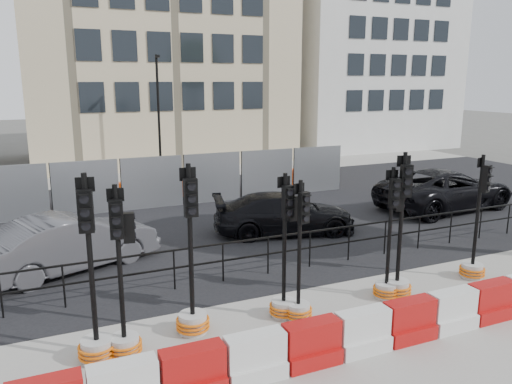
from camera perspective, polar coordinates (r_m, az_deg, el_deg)
name	(u,v)px	position (r m, az deg, el deg)	size (l,w,h in m)	color
ground	(290,293)	(11.78, 3.89, -11.40)	(120.00, 120.00, 0.00)	#51514C
sidewalk_near	(368,356)	(9.52, 12.68, -17.87)	(40.00, 6.00, 0.02)	gray
road	(199,217)	(17.91, -6.50, -2.91)	(40.00, 14.00, 0.03)	black
sidewalk_far	(147,175)	(26.44, -12.31, 1.93)	(40.00, 4.00, 0.02)	gray
building_cream	(153,9)	(32.55, -11.69, 19.83)	(15.00, 10.06, 18.00)	#BDAF8A
building_white	(360,35)	(38.57, 11.80, 17.16)	(12.00, 9.06, 16.00)	silver
kerb_railing	(268,249)	(12.53, 1.39, -6.49)	(18.00, 0.04, 1.00)	black
heras_fencing	(191,184)	(20.59, -7.41, 0.94)	(14.33, 1.72, 2.00)	gray
lamp_post_far	(159,113)	(25.16, -11.06, 8.84)	(0.12, 0.56, 6.00)	black
barrier_row	(362,333)	(9.48, 12.05, -15.49)	(15.70, 0.50, 0.80)	#B0140E
traffic_signal_a	(95,324)	(9.30, -17.90, -14.21)	(0.66, 0.66, 3.34)	#B8B7B4
traffic_signal_b	(124,318)	(9.27, -14.90, -13.71)	(0.62, 0.62, 3.12)	#B8B7B4
traffic_signal_c	(192,300)	(9.82, -7.29, -12.17)	(0.66, 0.66, 3.33)	#B8B7B4
traffic_signal_d	(285,284)	(10.38, 3.29, -10.48)	(0.60, 0.60, 3.03)	#B8B7B4
traffic_signal_e	(299,292)	(10.33, 4.93, -11.34)	(0.57, 0.57, 2.92)	#B8B7B4
traffic_signal_f	(388,268)	(11.58, 14.87, -8.43)	(0.59, 0.59, 3.00)	#B8B7B4
traffic_signal_g	(398,269)	(11.71, 15.93, -8.42)	(0.65, 0.65, 3.31)	#B8B7B4
traffic_signal_h	(474,254)	(13.43, 23.67, -6.48)	(0.61, 0.61, 3.09)	#B8B7B4
car_b	(71,242)	(13.71, -20.44, -5.41)	(4.71, 3.07, 1.47)	#4B4C50
car_c	(284,214)	(15.88, 3.27, -2.49)	(4.81, 2.88, 1.31)	black
car_d	(445,189)	(20.13, 20.83, 0.28)	(5.73, 3.01, 1.54)	black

